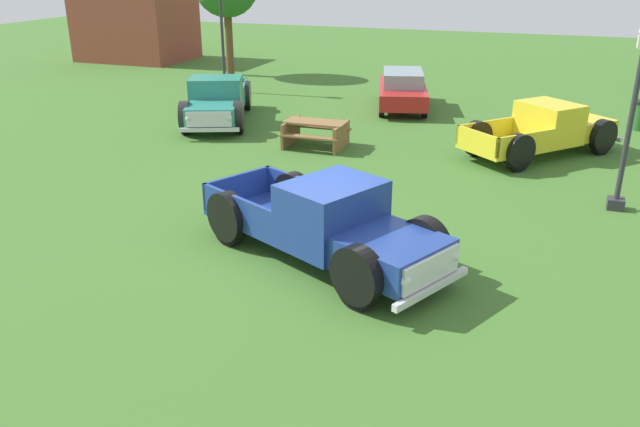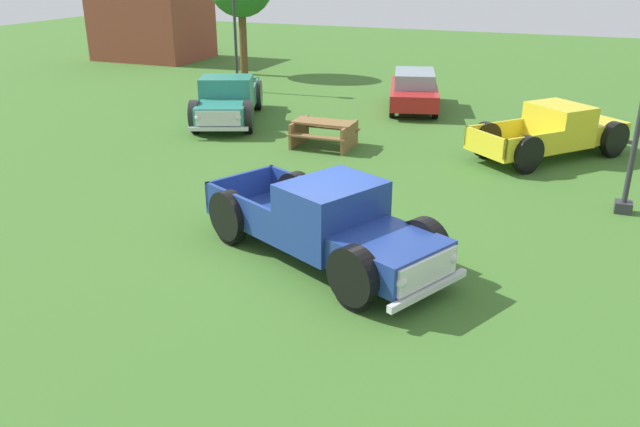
# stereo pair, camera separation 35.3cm
# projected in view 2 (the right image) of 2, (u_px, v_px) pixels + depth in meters

# --- Properties ---
(ground_plane) EXTENTS (80.00, 80.00, 0.00)m
(ground_plane) POSITION_uv_depth(u_px,v_px,m) (324.00, 253.00, 12.37)
(ground_plane) COLOR #3D6B28
(pickup_truck_foreground) EXTENTS (5.43, 3.88, 1.58)m
(pickup_truck_foreground) POSITION_uv_depth(u_px,v_px,m) (334.00, 227.00, 11.65)
(pickup_truck_foreground) COLOR navy
(pickup_truck_foreground) RESTS_ON ground_plane
(pickup_truck_behind_left) EXTENTS (4.44, 4.75, 1.47)m
(pickup_truck_behind_left) POSITION_uv_depth(u_px,v_px,m) (559.00, 132.00, 18.11)
(pickup_truck_behind_left) COLOR yellow
(pickup_truck_behind_left) RESTS_ON ground_plane
(pickup_truck_behind_right) EXTENTS (3.55, 5.37, 1.55)m
(pickup_truck_behind_right) POSITION_uv_depth(u_px,v_px,m) (227.00, 101.00, 21.69)
(pickup_truck_behind_right) COLOR #2D8475
(pickup_truck_behind_right) RESTS_ON ground_plane
(sedan_distant_a) EXTENTS (2.67, 4.40, 1.37)m
(sedan_distant_a) POSITION_uv_depth(u_px,v_px,m) (414.00, 90.00, 23.68)
(sedan_distant_a) COLOR #B21E1E
(sedan_distant_a) RESTS_ON ground_plane
(lamp_post_near) EXTENTS (0.36, 0.36, 4.58)m
(lamp_post_near) POSITION_uv_depth(u_px,v_px,m) (235.00, 32.00, 26.24)
(lamp_post_near) COLOR #2D2D33
(lamp_post_near) RESTS_ON ground_plane
(lamp_post_far) EXTENTS (0.36, 0.36, 3.97)m
(lamp_post_far) POSITION_uv_depth(u_px,v_px,m) (639.00, 120.00, 13.55)
(lamp_post_far) COLOR #2D2D33
(lamp_post_far) RESTS_ON ground_plane
(picnic_table) EXTENTS (1.81, 1.50, 0.78)m
(picnic_table) POSITION_uv_depth(u_px,v_px,m) (324.00, 131.00, 19.04)
(picnic_table) COLOR olive
(picnic_table) RESTS_ON ground_plane
(brick_pavilion) EXTENTS (5.45, 4.26, 4.12)m
(brick_pavilion) POSITION_uv_depth(u_px,v_px,m) (152.00, 20.00, 34.90)
(brick_pavilion) COLOR brown
(brick_pavilion) RESTS_ON ground_plane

